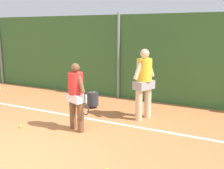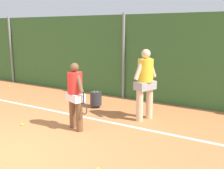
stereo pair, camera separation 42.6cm
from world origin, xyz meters
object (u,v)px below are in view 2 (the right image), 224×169
at_px(tennis_ball_2, 9,87).
at_px(tennis_ball_6, 22,125).
at_px(tennis_ball_4, 98,169).
at_px(player_foreground_near, 75,93).
at_px(player_midcourt, 145,81).
at_px(ball_hopper, 96,98).

height_order(tennis_ball_2, tennis_ball_6, same).
xyz_separation_m(tennis_ball_4, tennis_ball_6, (-2.87, 0.85, 0.00)).
relative_size(player_foreground_near, tennis_ball_4, 24.97).
relative_size(player_foreground_near, tennis_ball_2, 24.97).
bearing_deg(tennis_ball_6, player_midcourt, 38.77).
xyz_separation_m(tennis_ball_2, tennis_ball_6, (3.97, -2.82, 0.00)).
bearing_deg(tennis_ball_2, player_foreground_near, -23.48).
height_order(player_foreground_near, tennis_ball_4, player_foreground_near).
bearing_deg(tennis_ball_6, ball_hopper, 71.73).
bearing_deg(tennis_ball_2, tennis_ball_4, -28.24).
bearing_deg(player_foreground_near, tennis_ball_4, -20.14).
distance_m(player_foreground_near, tennis_ball_4, 2.23).
xyz_separation_m(player_foreground_near, player_midcourt, (1.16, 1.51, 0.15)).
height_order(player_foreground_near, tennis_ball_2, player_foreground_near).
height_order(player_midcourt, ball_hopper, player_midcourt).
relative_size(tennis_ball_2, tennis_ball_4, 1.00).
relative_size(ball_hopper, tennis_ball_6, 7.78).
distance_m(tennis_ball_2, tennis_ball_6, 4.87).
distance_m(tennis_ball_2, tennis_ball_4, 7.76).
bearing_deg(ball_hopper, tennis_ball_2, 173.52).
bearing_deg(tennis_ball_6, tennis_ball_4, -16.52).
bearing_deg(player_midcourt, tennis_ball_2, 104.54).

